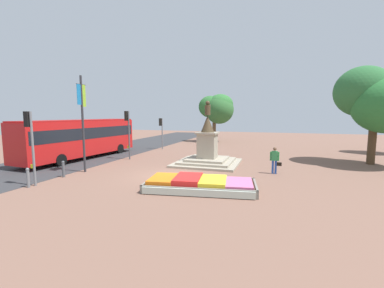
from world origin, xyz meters
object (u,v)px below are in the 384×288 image
object	(u,v)px
traffic_light_near_crossing	(30,135)
banner_pole	(83,120)
traffic_light_mid_block	(128,126)
statue_monument	(207,152)
city_bus	(81,136)
traffic_light_far_corner	(161,127)
flower_planter	(199,184)
kerb_bollard_south	(28,177)
kerb_bollard_mid_a	(63,169)
pedestrian_with_handbag	(275,159)

from	to	relation	value
traffic_light_near_crossing	banner_pole	xyz separation A→B (m)	(0.30, 3.53, 0.73)
traffic_light_mid_block	statue_monument	bearing A→B (deg)	0.24
traffic_light_near_crossing	city_bus	size ratio (longest dim) A/B	0.34
traffic_light_far_corner	flower_planter	bearing A→B (deg)	-58.44
traffic_light_near_crossing	kerb_bollard_south	distance (m)	2.17
traffic_light_near_crossing	flower_planter	bearing A→B (deg)	13.29
traffic_light_far_corner	kerb_bollard_mid_a	distance (m)	13.51
traffic_light_far_corner	city_bus	size ratio (longest dim) A/B	0.29
pedestrian_with_handbag	kerb_bollard_south	xyz separation A→B (m)	(-12.08, -7.17, -0.42)
flower_planter	kerb_bollard_south	bearing A→B (deg)	-164.40
traffic_light_near_crossing	traffic_light_far_corner	world-z (taller)	traffic_light_near_crossing
statue_monument	kerb_bollard_south	distance (m)	11.53
flower_planter	traffic_light_far_corner	xyz separation A→B (m)	(-8.19, 13.34, 2.09)
flower_planter	pedestrian_with_handbag	size ratio (longest dim) A/B	3.40
flower_planter	city_bus	world-z (taller)	city_bus
traffic_light_near_crossing	traffic_light_far_corner	size ratio (longest dim) A/B	1.17
statue_monument	pedestrian_with_handbag	distance (m)	5.22
traffic_light_far_corner	kerb_bollard_south	xyz separation A→B (m)	(-0.29, -15.71, -1.81)
traffic_light_near_crossing	statue_monument	bearing A→B (deg)	50.05
traffic_light_near_crossing	traffic_light_mid_block	size ratio (longest dim) A/B	0.97
kerb_bollard_mid_a	city_bus	bearing A→B (deg)	122.25
traffic_light_far_corner	city_bus	xyz separation A→B (m)	(-3.92, -7.63, -0.45)
traffic_light_near_crossing	kerb_bollard_mid_a	distance (m)	2.92
kerb_bollard_mid_a	pedestrian_with_handbag	bearing A→B (deg)	21.88
city_bus	flower_planter	bearing A→B (deg)	-25.23
pedestrian_with_handbag	banner_pole	bearing A→B (deg)	-164.48
pedestrian_with_handbag	traffic_light_near_crossing	bearing A→B (deg)	-150.67
flower_planter	city_bus	distance (m)	13.49
statue_monument	city_bus	xyz separation A→B (m)	(-10.82, -0.93, 0.98)
flower_planter	pedestrian_with_handbag	xyz separation A→B (m)	(3.60, 4.80, 0.70)
statue_monument	pedestrian_with_handbag	bearing A→B (deg)	-20.58
pedestrian_with_handbag	traffic_light_mid_block	bearing A→B (deg)	171.24
statue_monument	traffic_light_mid_block	xyz separation A→B (m)	(-6.83, -0.03, 1.84)
traffic_light_mid_block	banner_pole	world-z (taller)	banner_pole
flower_planter	traffic_light_mid_block	size ratio (longest dim) A/B	1.44
banner_pole	pedestrian_with_handbag	size ratio (longest dim) A/B	3.63
statue_monument	traffic_light_mid_block	distance (m)	7.08
kerb_bollard_south	banner_pole	bearing A→B (deg)	86.52
kerb_bollard_south	kerb_bollard_mid_a	bearing A→B (deg)	89.96
traffic_light_mid_block	traffic_light_far_corner	bearing A→B (deg)	90.57
pedestrian_with_handbag	flower_planter	bearing A→B (deg)	-126.85
traffic_light_mid_block	traffic_light_far_corner	world-z (taller)	traffic_light_mid_block
banner_pole	kerb_bollard_mid_a	distance (m)	3.29
traffic_light_mid_block	pedestrian_with_handbag	distance (m)	12.00
traffic_light_mid_block	kerb_bollard_south	size ratio (longest dim) A/B	3.90
kerb_bollard_south	kerb_bollard_mid_a	distance (m)	2.32
traffic_light_mid_block	banner_pole	bearing A→B (deg)	-91.36
banner_pole	city_bus	bearing A→B (deg)	132.67
traffic_light_far_corner	banner_pole	xyz separation A→B (m)	(-0.05, -11.82, 1.06)
statue_monument	pedestrian_with_handbag	size ratio (longest dim) A/B	2.79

